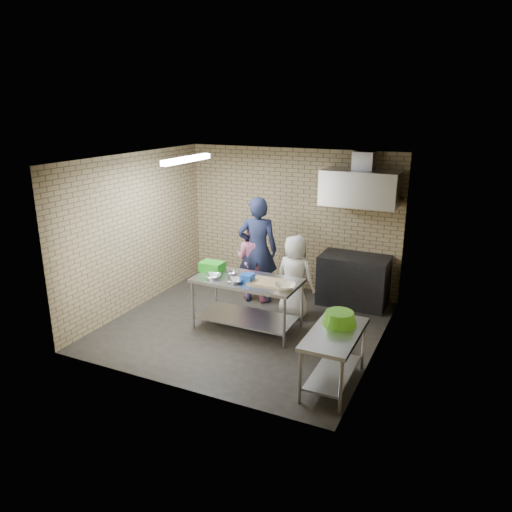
{
  "coord_description": "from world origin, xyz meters",
  "views": [
    {
      "loc": [
        3.25,
        -6.51,
        3.47
      ],
      "look_at": [
        0.1,
        0.2,
        1.15
      ],
      "focal_mm": 34.24,
      "sensor_mm": 36.0,
      "label": 1
    }
  ],
  "objects_px": {
    "side_counter": "(334,359)",
    "green_basin": "(339,318)",
    "stove": "(354,280)",
    "bottle_green": "(389,193)",
    "man_navy": "(258,250)",
    "bottle_red": "(365,191)",
    "woman_white": "(295,276)",
    "woman_pink": "(254,259)",
    "prep_table": "(247,304)",
    "green_crate": "(212,266)",
    "blue_tub": "(247,278)"
  },
  "relations": [
    {
      "from": "bottle_green",
      "to": "man_navy",
      "type": "height_order",
      "value": "bottle_green"
    },
    {
      "from": "man_navy",
      "to": "woman_white",
      "type": "relative_size",
      "value": 1.37
    },
    {
      "from": "prep_table",
      "to": "man_navy",
      "type": "relative_size",
      "value": 0.86
    },
    {
      "from": "green_crate",
      "to": "blue_tub",
      "type": "height_order",
      "value": "green_crate"
    },
    {
      "from": "blue_tub",
      "to": "stove",
      "type": "bearing_deg",
      "value": 55.64
    },
    {
      "from": "bottle_green",
      "to": "man_navy",
      "type": "distance_m",
      "value": 2.46
    },
    {
      "from": "green_basin",
      "to": "woman_white",
      "type": "xyz_separation_m",
      "value": [
        -1.21,
        1.58,
        -0.13
      ]
    },
    {
      "from": "prep_table",
      "to": "green_crate",
      "type": "xyz_separation_m",
      "value": [
        -0.7,
        0.12,
        0.49
      ]
    },
    {
      "from": "bottle_green",
      "to": "woman_pink",
      "type": "distance_m",
      "value": 2.63
    },
    {
      "from": "bottle_red",
      "to": "green_crate",
      "type": "bearing_deg",
      "value": -138.1
    },
    {
      "from": "woman_pink",
      "to": "blue_tub",
      "type": "bearing_deg",
      "value": 114.58
    },
    {
      "from": "prep_table",
      "to": "woman_white",
      "type": "bearing_deg",
      "value": 57.19
    },
    {
      "from": "man_navy",
      "to": "woman_pink",
      "type": "height_order",
      "value": "man_navy"
    },
    {
      "from": "bottle_green",
      "to": "blue_tub",
      "type": "bearing_deg",
      "value": -129.47
    },
    {
      "from": "stove",
      "to": "woman_white",
      "type": "height_order",
      "value": "woman_white"
    },
    {
      "from": "side_counter",
      "to": "green_basin",
      "type": "height_order",
      "value": "green_basin"
    },
    {
      "from": "green_basin",
      "to": "bottle_red",
      "type": "distance_m",
      "value": 3.01
    },
    {
      "from": "bottle_green",
      "to": "prep_table",
      "type": "bearing_deg",
      "value": -131.72
    },
    {
      "from": "blue_tub",
      "to": "man_navy",
      "type": "xyz_separation_m",
      "value": [
        -0.38,
        1.2,
        0.07
      ]
    },
    {
      "from": "bottle_green",
      "to": "woman_pink",
      "type": "bearing_deg",
      "value": -161.12
    },
    {
      "from": "green_basin",
      "to": "man_navy",
      "type": "bearing_deg",
      "value": 137.16
    },
    {
      "from": "bottle_green",
      "to": "man_navy",
      "type": "xyz_separation_m",
      "value": [
        -2.06,
        -0.84,
        -1.05
      ]
    },
    {
      "from": "woman_pink",
      "to": "man_navy",
      "type": "bearing_deg",
      "value": 144.42
    },
    {
      "from": "side_counter",
      "to": "stove",
      "type": "height_order",
      "value": "stove"
    },
    {
      "from": "bottle_red",
      "to": "stove",
      "type": "bearing_deg",
      "value": -101.77
    },
    {
      "from": "blue_tub",
      "to": "green_basin",
      "type": "xyz_separation_m",
      "value": [
        1.66,
        -0.69,
        -0.06
      ]
    },
    {
      "from": "stove",
      "to": "man_navy",
      "type": "bearing_deg",
      "value": -159.49
    },
    {
      "from": "bottle_green",
      "to": "woman_white",
      "type": "xyz_separation_m",
      "value": [
        -1.23,
        -1.16,
        -1.31
      ]
    },
    {
      "from": "green_basin",
      "to": "bottle_red",
      "type": "bearing_deg",
      "value": 97.9
    },
    {
      "from": "side_counter",
      "to": "bottle_green",
      "type": "distance_m",
      "value": 3.41
    },
    {
      "from": "green_crate",
      "to": "bottle_green",
      "type": "bearing_deg",
      "value": 36.87
    },
    {
      "from": "prep_table",
      "to": "bottle_green",
      "type": "height_order",
      "value": "bottle_green"
    },
    {
      "from": "bottle_red",
      "to": "woman_pink",
      "type": "distance_m",
      "value": 2.32
    },
    {
      "from": "stove",
      "to": "blue_tub",
      "type": "relative_size",
      "value": 6.45
    },
    {
      "from": "woman_white",
      "to": "bottle_red",
      "type": "bearing_deg",
      "value": -116.69
    },
    {
      "from": "green_basin",
      "to": "woman_white",
      "type": "distance_m",
      "value": 1.99
    },
    {
      "from": "green_crate",
      "to": "blue_tub",
      "type": "relative_size",
      "value": 2.0
    },
    {
      "from": "prep_table",
      "to": "man_navy",
      "type": "xyz_separation_m",
      "value": [
        -0.33,
        1.1,
        0.55
      ]
    },
    {
      "from": "prep_table",
      "to": "stove",
      "type": "bearing_deg",
      "value": 53.02
    },
    {
      "from": "woman_white",
      "to": "bottle_green",
      "type": "bearing_deg",
      "value": -127.78
    },
    {
      "from": "green_basin",
      "to": "woman_pink",
      "type": "relative_size",
      "value": 0.31
    },
    {
      "from": "prep_table",
      "to": "blue_tub",
      "type": "bearing_deg",
      "value": -63.43
    },
    {
      "from": "prep_table",
      "to": "woman_white",
      "type": "xyz_separation_m",
      "value": [
        0.5,
        0.78,
        0.29
      ]
    },
    {
      "from": "woman_white",
      "to": "woman_pink",
      "type": "bearing_deg",
      "value": -14.73
    },
    {
      "from": "side_counter",
      "to": "woman_pink",
      "type": "distance_m",
      "value": 3.15
    },
    {
      "from": "prep_table",
      "to": "green_basin",
      "type": "distance_m",
      "value": 1.93
    },
    {
      "from": "man_navy",
      "to": "woman_pink",
      "type": "xyz_separation_m",
      "value": [
        -0.12,
        0.1,
        -0.22
      ]
    },
    {
      "from": "man_navy",
      "to": "woman_pink",
      "type": "relative_size",
      "value": 1.29
    },
    {
      "from": "side_counter",
      "to": "green_crate",
      "type": "distance_m",
      "value": 2.75
    },
    {
      "from": "stove",
      "to": "man_navy",
      "type": "xyz_separation_m",
      "value": [
        -1.61,
        -0.6,
        0.52
      ]
    }
  ]
}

